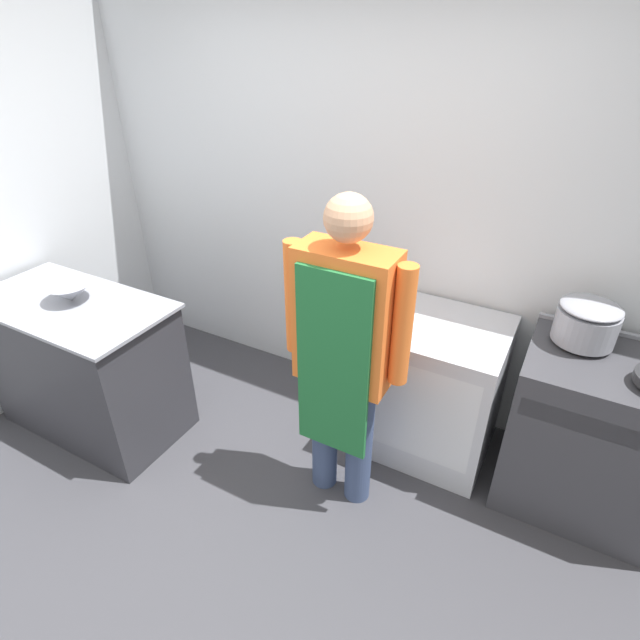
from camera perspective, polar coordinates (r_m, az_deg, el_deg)
ground_plane at (r=2.80m, az=-11.64°, el=-24.91°), size 14.00×14.00×0.00m
wall_back at (r=3.12m, az=5.14°, el=13.28°), size 8.00×0.05×2.70m
wall_left at (r=3.91m, az=-27.83°, el=13.61°), size 0.05×8.00×2.70m
prep_counter at (r=3.45m, az=-25.14°, el=-4.70°), size 1.20×0.63×0.90m
stove at (r=2.99m, az=28.72°, el=-11.54°), size 0.80×0.62×0.93m
fridge_unit at (r=3.05m, az=13.27°, el=-7.70°), size 0.67×0.64×0.86m
person_cook at (r=2.36m, az=2.74°, el=-3.08°), size 0.64×0.24×1.71m
mixing_bowl at (r=3.22m, az=-26.68°, el=2.86°), size 0.27×0.27×0.11m
stock_pot at (r=2.76m, az=28.21°, el=-0.17°), size 0.29×0.29×0.21m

